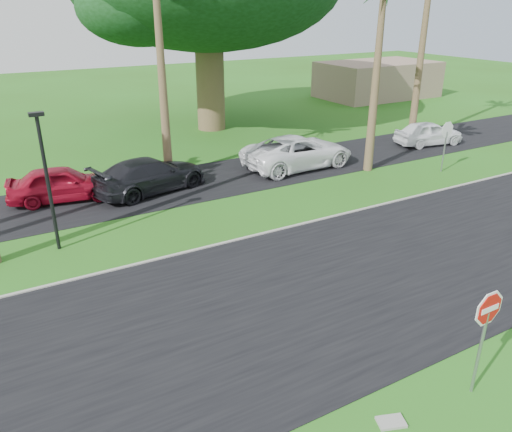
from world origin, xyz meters
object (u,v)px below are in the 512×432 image
object	(u,v)px
car_pickup	(429,133)
car_minivan	(298,152)
car_dark	(150,175)
stop_sign_near	(486,322)
car_red	(62,184)
stop_sign_far	(446,136)

from	to	relation	value
car_pickup	car_minivan	bearing A→B (deg)	98.52
car_dark	car_pickup	world-z (taller)	car_dark
stop_sign_near	car_red	xyz separation A→B (m)	(-5.51, 16.13, -1.04)
stop_sign_far	car_pickup	xyz separation A→B (m)	(3.27, 3.94, -1.08)
stop_sign_far	car_red	size ratio (longest dim) A/B	0.61
stop_sign_near	car_dark	world-z (taller)	stop_sign_near
car_minivan	car_pickup	bearing A→B (deg)	-92.78
stop_sign_far	car_red	xyz separation A→B (m)	(-17.01, 5.13, -1.04)
car_red	car_pickup	bearing A→B (deg)	-83.79
stop_sign_near	car_red	world-z (taller)	stop_sign_near
stop_sign_near	car_pickup	size ratio (longest dim) A/B	0.65
stop_sign_near	car_pickup	world-z (taller)	stop_sign_near
stop_sign_far	car_dark	bearing A→B (deg)	-17.94
stop_sign_near	stop_sign_far	xyz separation A→B (m)	(11.50, 11.00, 0.00)
car_minivan	car_pickup	world-z (taller)	car_minivan
car_pickup	car_red	bearing A→B (deg)	95.96
stop_sign_far	car_dark	world-z (taller)	stop_sign_far
stop_sign_far	stop_sign_near	bearing A→B (deg)	43.73
stop_sign_far	car_minivan	world-z (taller)	stop_sign_far
car_minivan	car_pickup	distance (m)	9.10
stop_sign_far	car_minivan	xyz separation A→B (m)	(-5.83, 4.06, -0.97)
car_red	car_dark	world-z (taller)	car_dark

